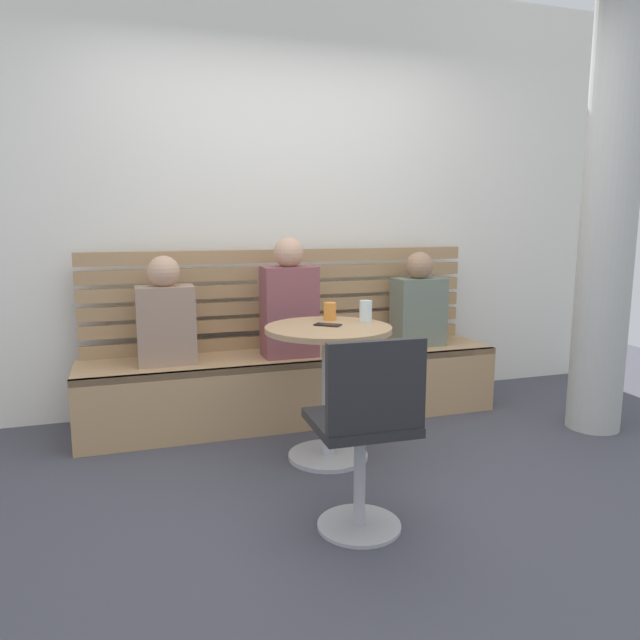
{
  "coord_description": "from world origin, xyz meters",
  "views": [
    {
      "loc": [
        -1.01,
        -2.42,
        1.3
      ],
      "look_at": [
        -0.0,
        0.66,
        0.75
      ],
      "focal_mm": 33.16,
      "sensor_mm": 36.0,
      "label": 1
    }
  ],
  "objects_px": {
    "cafe_table": "(328,367)",
    "cup_tumbler_orange": "(330,311)",
    "booth_bench": "(295,386)",
    "cup_glass_tall": "(366,311)",
    "person_child_left": "(166,316)",
    "phone_on_table": "(327,325)",
    "person_child_middle": "(419,304)",
    "person_adult": "(289,304)",
    "white_chair": "(366,428)"
  },
  "relations": [
    {
      "from": "person_child_left",
      "to": "white_chair",
      "type": "bearing_deg",
      "value": -65.53
    },
    {
      "from": "cafe_table",
      "to": "person_child_left",
      "type": "distance_m",
      "value": 1.07
    },
    {
      "from": "person_child_left",
      "to": "cup_tumbler_orange",
      "type": "distance_m",
      "value": 1.01
    },
    {
      "from": "cafe_table",
      "to": "white_chair",
      "type": "bearing_deg",
      "value": -98.24
    },
    {
      "from": "cafe_table",
      "to": "person_child_left",
      "type": "xyz_separation_m",
      "value": [
        -0.8,
        0.68,
        0.21
      ]
    },
    {
      "from": "white_chair",
      "to": "cup_tumbler_orange",
      "type": "xyz_separation_m",
      "value": [
        0.19,
        1.0,
        0.33
      ]
    },
    {
      "from": "cafe_table",
      "to": "person_adult",
      "type": "xyz_separation_m",
      "value": [
        -0.04,
        0.65,
        0.26
      ]
    },
    {
      "from": "cafe_table",
      "to": "person_child_left",
      "type": "relative_size",
      "value": 1.13
    },
    {
      "from": "person_adult",
      "to": "person_child_left",
      "type": "bearing_deg",
      "value": 177.64
    },
    {
      "from": "cafe_table",
      "to": "phone_on_table",
      "type": "xyz_separation_m",
      "value": [
        0.0,
        0.02,
        0.23
      ]
    },
    {
      "from": "person_adult",
      "to": "phone_on_table",
      "type": "xyz_separation_m",
      "value": [
        0.04,
        -0.63,
        -0.03
      ]
    },
    {
      "from": "white_chair",
      "to": "person_child_left",
      "type": "distance_m",
      "value": 1.67
    },
    {
      "from": "cafe_table",
      "to": "cup_tumbler_orange",
      "type": "relative_size",
      "value": 7.4
    },
    {
      "from": "white_chair",
      "to": "cup_tumbler_orange",
      "type": "bearing_deg",
      "value": 79.15
    },
    {
      "from": "person_child_middle",
      "to": "person_child_left",
      "type": "bearing_deg",
      "value": -179.22
    },
    {
      "from": "cafe_table",
      "to": "phone_on_table",
      "type": "height_order",
      "value": "phone_on_table"
    },
    {
      "from": "cafe_table",
      "to": "cup_tumbler_orange",
      "type": "bearing_deg",
      "value": 68.63
    },
    {
      "from": "person_child_middle",
      "to": "phone_on_table",
      "type": "xyz_separation_m",
      "value": [
        -0.9,
        -0.68,
        0.02
      ]
    },
    {
      "from": "cup_glass_tall",
      "to": "white_chair",
      "type": "bearing_deg",
      "value": -112.24
    },
    {
      "from": "person_adult",
      "to": "phone_on_table",
      "type": "bearing_deg",
      "value": -86.22
    },
    {
      "from": "person_child_middle",
      "to": "booth_bench",
      "type": "bearing_deg",
      "value": -178.87
    },
    {
      "from": "person_child_middle",
      "to": "cup_tumbler_orange",
      "type": "xyz_separation_m",
      "value": [
        -0.83,
        -0.52,
        0.06
      ]
    },
    {
      "from": "booth_bench",
      "to": "person_child_middle",
      "type": "xyz_separation_m",
      "value": [
        0.9,
        0.02,
        0.5
      ]
    },
    {
      "from": "booth_bench",
      "to": "person_adult",
      "type": "height_order",
      "value": "person_adult"
    },
    {
      "from": "cafe_table",
      "to": "cup_glass_tall",
      "type": "distance_m",
      "value": 0.38
    },
    {
      "from": "booth_bench",
      "to": "cup_tumbler_orange",
      "type": "distance_m",
      "value": 0.76
    },
    {
      "from": "cup_glass_tall",
      "to": "booth_bench",
      "type": "bearing_deg",
      "value": 111.06
    },
    {
      "from": "cup_tumbler_orange",
      "to": "person_child_middle",
      "type": "bearing_deg",
      "value": 31.92
    },
    {
      "from": "booth_bench",
      "to": "cup_tumbler_orange",
      "type": "bearing_deg",
      "value": -82.14
    },
    {
      "from": "booth_bench",
      "to": "white_chair",
      "type": "distance_m",
      "value": 1.53
    },
    {
      "from": "booth_bench",
      "to": "person_child_left",
      "type": "distance_m",
      "value": 0.95
    },
    {
      "from": "cafe_table",
      "to": "person_child_middle",
      "type": "bearing_deg",
      "value": 38.02
    },
    {
      "from": "cup_glass_tall",
      "to": "person_adult",
      "type": "bearing_deg",
      "value": 115.91
    },
    {
      "from": "cafe_table",
      "to": "person_child_left",
      "type": "bearing_deg",
      "value": 139.45
    },
    {
      "from": "booth_bench",
      "to": "cup_glass_tall",
      "type": "height_order",
      "value": "cup_glass_tall"
    },
    {
      "from": "person_child_left",
      "to": "phone_on_table",
      "type": "height_order",
      "value": "person_child_left"
    },
    {
      "from": "person_child_left",
      "to": "person_child_middle",
      "type": "relative_size",
      "value": 1.01
    },
    {
      "from": "booth_bench",
      "to": "cafe_table",
      "type": "height_order",
      "value": "cafe_table"
    },
    {
      "from": "white_chair",
      "to": "person_child_middle",
      "type": "relative_size",
      "value": 1.32
    },
    {
      "from": "cafe_table",
      "to": "white_chair",
      "type": "height_order",
      "value": "white_chair"
    },
    {
      "from": "white_chair",
      "to": "person_adult",
      "type": "bearing_deg",
      "value": 86.92
    },
    {
      "from": "booth_bench",
      "to": "phone_on_table",
      "type": "bearing_deg",
      "value": -90.25
    },
    {
      "from": "cup_glass_tall",
      "to": "phone_on_table",
      "type": "height_order",
      "value": "cup_glass_tall"
    },
    {
      "from": "white_chair",
      "to": "phone_on_table",
      "type": "xyz_separation_m",
      "value": [
        0.12,
        0.84,
        0.28
      ]
    },
    {
      "from": "person_child_middle",
      "to": "phone_on_table",
      "type": "distance_m",
      "value": 1.13
    },
    {
      "from": "cafe_table",
      "to": "booth_bench",
      "type": "bearing_deg",
      "value": 89.54
    },
    {
      "from": "cafe_table",
      "to": "cup_tumbler_orange",
      "type": "xyz_separation_m",
      "value": [
        0.07,
        0.19,
        0.27
      ]
    },
    {
      "from": "phone_on_table",
      "to": "cup_glass_tall",
      "type": "bearing_deg",
      "value": -39.05
    },
    {
      "from": "person_adult",
      "to": "cup_glass_tall",
      "type": "height_order",
      "value": "person_adult"
    },
    {
      "from": "person_adult",
      "to": "person_child_middle",
      "type": "bearing_deg",
      "value": 3.3
    }
  ]
}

